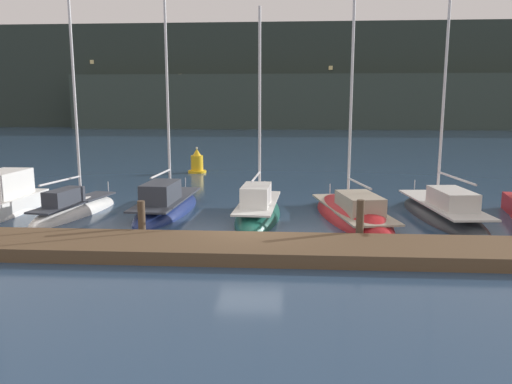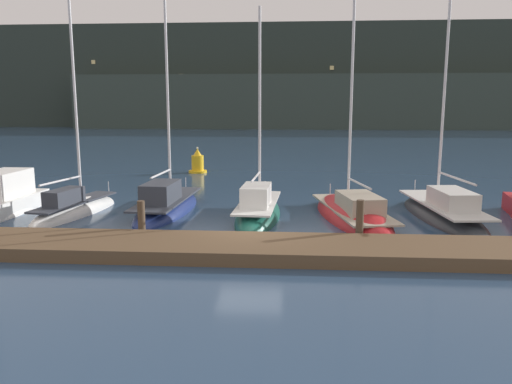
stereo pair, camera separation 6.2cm
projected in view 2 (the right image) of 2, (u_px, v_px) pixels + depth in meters
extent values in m
plane|color=navy|center=(250.00, 239.00, 18.94)|extent=(400.00, 400.00, 0.00)
cube|color=brown|center=(245.00, 248.00, 16.90)|extent=(33.39, 2.80, 0.45)
cylinder|color=#4C3D2D|center=(142.00, 220.00, 18.71)|extent=(0.28, 0.28, 1.48)
cylinder|color=#4C3D2D|center=(360.00, 222.00, 18.14)|extent=(0.28, 0.28, 1.62)
cube|color=silver|center=(3.00, 184.00, 23.37)|extent=(1.59, 2.87, 1.19)
cube|color=black|center=(18.00, 176.00, 24.61)|extent=(1.37, 0.27, 0.53)
ellipsoid|color=white|center=(76.00, 215.00, 22.94)|extent=(2.54, 6.40, 1.44)
cube|color=#333842|center=(75.00, 202.00, 22.83)|extent=(2.14, 5.38, 0.08)
cube|color=#333842|center=(64.00, 197.00, 22.05)|extent=(1.19, 2.12, 0.67)
cylinder|color=silver|center=(75.00, 103.00, 22.53)|extent=(0.12, 0.12, 8.91)
cylinder|color=silver|center=(61.00, 181.00, 21.77)|extent=(0.63, 2.79, 0.09)
cylinder|color=silver|center=(109.00, 186.00, 25.52)|extent=(0.04, 0.04, 0.50)
ellipsoid|color=navy|center=(167.00, 211.00, 23.70)|extent=(2.51, 7.65, 1.37)
cube|color=#333842|center=(167.00, 199.00, 23.59)|extent=(2.11, 6.43, 0.08)
cube|color=#333842|center=(161.00, 192.00, 22.62)|extent=(1.40, 2.48, 0.89)
cylinder|color=silver|center=(168.00, 94.00, 23.32)|extent=(0.12, 0.12, 9.78)
cylinder|color=silver|center=(161.00, 174.00, 22.57)|extent=(0.23, 2.82, 0.09)
cylinder|color=silver|center=(186.00, 182.00, 26.94)|extent=(0.04, 0.04, 0.50)
ellipsoid|color=#195647|center=(258.00, 218.00, 22.39)|extent=(2.22, 6.70, 1.58)
cube|color=silver|center=(258.00, 202.00, 22.27)|extent=(1.87, 5.63, 0.08)
cube|color=silver|center=(256.00, 195.00, 21.41)|extent=(1.24, 2.17, 0.88)
cylinder|color=silver|center=(260.00, 106.00, 22.04)|extent=(0.12, 0.12, 8.47)
cylinder|color=silver|center=(256.00, 177.00, 21.17)|extent=(0.23, 2.83, 0.09)
cylinder|color=silver|center=(265.00, 186.00, 25.20)|extent=(0.04, 0.04, 0.50)
ellipsoid|color=red|center=(352.00, 218.00, 22.25)|extent=(3.88, 8.38, 1.68)
cube|color=#A39984|center=(352.00, 208.00, 22.17)|extent=(3.26, 7.04, 0.08)
cube|color=#A39984|center=(359.00, 203.00, 21.15)|extent=(1.90, 2.81, 0.76)
cylinder|color=silver|center=(352.00, 89.00, 21.89)|extent=(0.12, 0.12, 10.44)
cylinder|color=silver|center=(359.00, 183.00, 21.14)|extent=(0.64, 2.92, 0.09)
cylinder|color=silver|center=(330.00, 189.00, 25.76)|extent=(0.04, 0.04, 0.50)
ellipsoid|color=#2D3338|center=(442.00, 218.00, 22.34)|extent=(2.93, 8.27, 1.16)
cube|color=silver|center=(443.00, 204.00, 22.22)|extent=(2.46, 6.94, 0.08)
cube|color=silver|center=(452.00, 199.00, 21.19)|extent=(1.55, 2.70, 0.75)
cylinder|color=silver|center=(445.00, 78.00, 21.89)|extent=(0.12, 0.12, 11.05)
cylinder|color=silver|center=(456.00, 178.00, 20.81)|extent=(0.43, 3.68, 0.09)
cylinder|color=silver|center=(415.00, 185.00, 25.85)|extent=(0.04, 0.04, 0.50)
cylinder|color=gold|center=(198.00, 171.00, 36.97)|extent=(1.34, 1.34, 0.16)
cylinder|color=gold|center=(198.00, 163.00, 36.86)|extent=(0.90, 0.90, 1.11)
cone|color=gold|center=(197.00, 152.00, 36.72)|extent=(0.63, 0.63, 0.50)
sphere|color=#F9EAB7|center=(197.00, 148.00, 36.66)|extent=(0.16, 0.16, 0.16)
cube|color=#28332D|center=(285.00, 78.00, 110.40)|extent=(240.00, 16.00, 21.37)
cube|color=#333F39|center=(433.00, 102.00, 99.47)|extent=(144.00, 10.00, 10.68)
cube|color=#F4DB8C|center=(425.00, 114.00, 101.86)|extent=(0.80, 0.10, 0.80)
cube|color=#F4DB8C|center=(93.00, 62.00, 104.74)|extent=(0.80, 0.10, 0.80)
cube|color=#F4DB8C|center=(181.00, 76.00, 103.97)|extent=(0.80, 0.10, 0.80)
cube|color=#F4DB8C|center=(332.00, 68.00, 101.56)|extent=(0.80, 0.10, 0.80)
cube|color=#F4DB8C|center=(287.00, 77.00, 102.52)|extent=(0.80, 0.10, 0.80)
cube|color=#F4DB8C|center=(346.00, 116.00, 103.06)|extent=(0.80, 0.10, 0.80)
cube|color=#F4DB8C|center=(157.00, 102.00, 105.28)|extent=(0.80, 0.10, 0.80)
cube|color=#F4DB8C|center=(315.00, 107.00, 103.19)|extent=(0.80, 0.10, 0.80)
cube|color=#F4DB8C|center=(436.00, 104.00, 101.38)|extent=(0.80, 0.10, 0.80)
cube|color=#F4DB8C|center=(359.00, 85.00, 101.77)|extent=(0.80, 0.10, 0.80)
cube|color=#F4DB8C|center=(465.00, 114.00, 101.33)|extent=(0.80, 0.10, 0.80)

